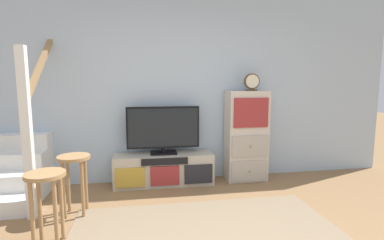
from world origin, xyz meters
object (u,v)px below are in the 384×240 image
object	(u,v)px
television	(163,129)
desk_clock	(252,82)
media_console	(164,169)
side_cabinet	(246,136)
bar_stool_near	(46,191)
bar_stool_far	(74,171)

from	to	relation	value
television	desk_clock	xyz separation A→B (m)	(1.26, -0.03, 0.64)
media_console	desk_clock	distance (m)	1.74
television	desk_clock	distance (m)	1.41
side_cabinet	bar_stool_near	world-z (taller)	side_cabinet
television	bar_stool_far	bearing A→B (deg)	-141.88
television	bar_stool_far	xyz separation A→B (m)	(-1.01, -0.80, -0.29)
desk_clock	bar_stool_far	distance (m)	2.57
television	media_console	bearing A→B (deg)	-90.00
television	desk_clock	bearing A→B (deg)	-1.31
media_console	desk_clock	bearing A→B (deg)	-0.22
bar_stool_near	side_cabinet	bearing A→B (deg)	30.82
television	side_cabinet	distance (m)	1.21
desk_clock	bar_stool_near	world-z (taller)	desk_clock
desk_clock	bar_stool_far	bearing A→B (deg)	-161.33
side_cabinet	television	bearing A→B (deg)	179.34
desk_clock	media_console	bearing A→B (deg)	179.78
media_console	television	bearing A→B (deg)	90.00
media_console	desk_clock	world-z (taller)	desk_clock
desk_clock	side_cabinet	bearing A→B (deg)	165.46
desk_clock	bar_stool_far	xyz separation A→B (m)	(-2.27, -0.77, -0.93)
bar_stool_far	bar_stool_near	bearing A→B (deg)	-99.91
television	side_cabinet	world-z (taller)	side_cabinet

